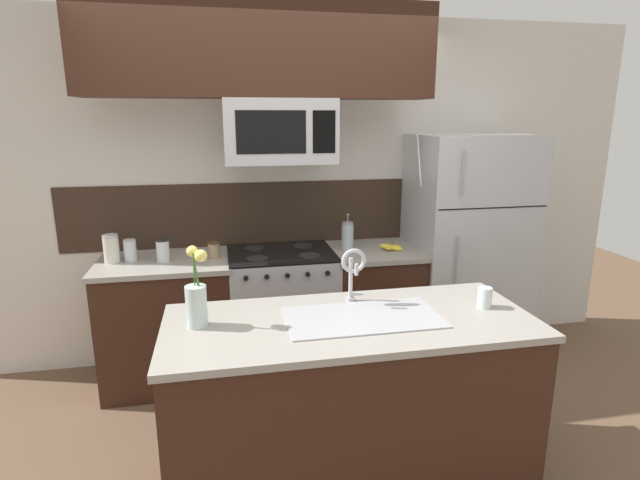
# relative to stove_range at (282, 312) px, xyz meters

# --- Properties ---
(ground_plane) EXTENTS (10.00, 10.00, 0.00)m
(ground_plane) POSITION_rel_stove_range_xyz_m (-0.00, -0.90, -0.46)
(ground_plane) COLOR brown
(rear_partition) EXTENTS (5.20, 0.10, 2.60)m
(rear_partition) POSITION_rel_stove_range_xyz_m (0.30, 0.38, 0.84)
(rear_partition) COLOR silver
(rear_partition) RESTS_ON ground
(splash_band) EXTENTS (3.15, 0.01, 0.48)m
(splash_band) POSITION_rel_stove_range_xyz_m (-0.00, 0.32, 0.69)
(splash_band) COLOR #332319
(splash_band) RESTS_ON rear_partition
(back_counter_left) EXTENTS (0.90, 0.65, 0.91)m
(back_counter_left) POSITION_rel_stove_range_xyz_m (-0.82, 0.00, -0.01)
(back_counter_left) COLOR #381E14
(back_counter_left) RESTS_ON ground
(back_counter_right) EXTENTS (0.67, 0.65, 0.91)m
(back_counter_right) POSITION_rel_stove_range_xyz_m (0.70, 0.00, -0.01)
(back_counter_right) COLOR #381E14
(back_counter_right) RESTS_ON ground
(stove_range) EXTENTS (0.76, 0.64, 0.93)m
(stove_range) POSITION_rel_stove_range_xyz_m (0.00, 0.00, 0.00)
(stove_range) COLOR #B7BABF
(stove_range) RESTS_ON ground
(microwave) EXTENTS (0.74, 0.40, 0.42)m
(microwave) POSITION_rel_stove_range_xyz_m (0.00, -0.02, 1.32)
(microwave) COLOR #B7BABF
(upper_cabinet_band) EXTENTS (2.27, 0.34, 0.60)m
(upper_cabinet_band) POSITION_rel_stove_range_xyz_m (-0.12, -0.05, 1.83)
(upper_cabinet_band) COLOR #381E14
(refrigerator) EXTENTS (0.86, 0.74, 1.74)m
(refrigerator) POSITION_rel_stove_range_xyz_m (1.45, 0.02, 0.41)
(refrigerator) COLOR #B7BABF
(refrigerator) RESTS_ON ground
(storage_jar_tall) EXTENTS (0.10, 0.10, 0.19)m
(storage_jar_tall) POSITION_rel_stove_range_xyz_m (-1.15, 0.02, 0.54)
(storage_jar_tall) COLOR silver
(storage_jar_tall) RESTS_ON back_counter_left
(storage_jar_medium) EXTENTS (0.08, 0.08, 0.15)m
(storage_jar_medium) POSITION_rel_stove_range_xyz_m (-1.03, 0.03, 0.52)
(storage_jar_medium) COLOR silver
(storage_jar_medium) RESTS_ON back_counter_left
(storage_jar_short) EXTENTS (0.09, 0.09, 0.16)m
(storage_jar_short) POSITION_rel_stove_range_xyz_m (-0.81, -0.03, 0.53)
(storage_jar_short) COLOR silver
(storage_jar_short) RESTS_ON back_counter_left
(storage_jar_squat) EXTENTS (0.08, 0.08, 0.11)m
(storage_jar_squat) POSITION_rel_stove_range_xyz_m (-0.47, -0.00, 0.50)
(storage_jar_squat) COLOR #997F5B
(storage_jar_squat) RESTS_ON back_counter_left
(banana_bunch) EXTENTS (0.19, 0.12, 0.08)m
(banana_bunch) POSITION_rel_stove_range_xyz_m (0.82, -0.06, 0.47)
(banana_bunch) COLOR yellow
(banana_bunch) RESTS_ON back_counter_right
(french_press) EXTENTS (0.09, 0.09, 0.27)m
(french_press) POSITION_rel_stove_range_xyz_m (0.51, 0.06, 0.55)
(french_press) COLOR silver
(french_press) RESTS_ON back_counter_right
(island_counter) EXTENTS (1.81, 0.77, 0.91)m
(island_counter) POSITION_rel_stove_range_xyz_m (0.19, -1.25, -0.01)
(island_counter) COLOR #381E14
(island_counter) RESTS_ON ground
(kitchen_sink) EXTENTS (0.76, 0.40, 0.16)m
(kitchen_sink) POSITION_rel_stove_range_xyz_m (0.25, -1.25, 0.38)
(kitchen_sink) COLOR #ADAFB5
(kitchen_sink) RESTS_ON island_counter
(sink_faucet) EXTENTS (0.14, 0.14, 0.31)m
(sink_faucet) POSITION_rel_stove_range_xyz_m (0.25, -1.05, 0.65)
(sink_faucet) COLOR #B7BABF
(sink_faucet) RESTS_ON island_counter
(spare_glass) EXTENTS (0.07, 0.07, 0.11)m
(spare_glass) POSITION_rel_stove_range_xyz_m (0.91, -1.24, 0.50)
(spare_glass) COLOR silver
(spare_glass) RESTS_ON island_counter
(flower_vase) EXTENTS (0.11, 0.11, 0.39)m
(flower_vase) POSITION_rel_stove_range_xyz_m (-0.54, -1.19, 0.58)
(flower_vase) COLOR silver
(flower_vase) RESTS_ON island_counter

